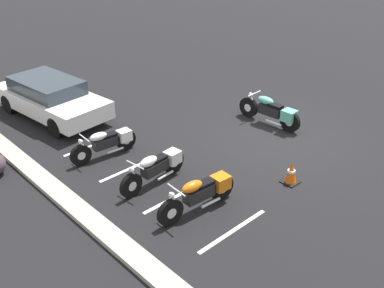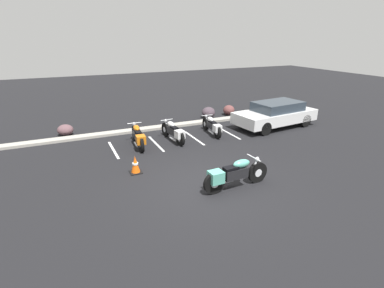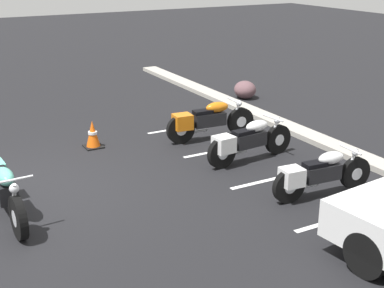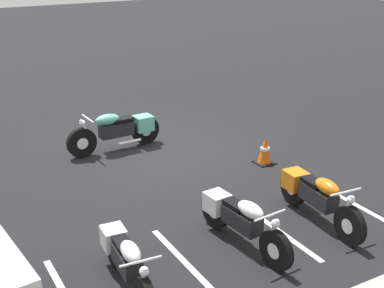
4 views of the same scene
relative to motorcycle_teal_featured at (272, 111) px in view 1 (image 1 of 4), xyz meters
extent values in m
plane|color=black|center=(-0.58, 0.44, -0.48)|extent=(60.00, 60.00, 0.00)
cylinder|color=black|center=(0.92, 0.04, -0.14)|extent=(0.69, 0.16, 0.68)
cylinder|color=silver|center=(0.92, 0.04, -0.14)|extent=(0.27, 0.14, 0.26)
cylinder|color=black|center=(-0.68, -0.04, -0.14)|extent=(0.69, 0.16, 0.68)
cylinder|color=silver|center=(-0.68, -0.04, -0.14)|extent=(0.27, 0.14, 0.26)
cube|color=black|center=(0.07, 0.00, 0.02)|extent=(0.80, 0.33, 0.31)
ellipsoid|color=#59B29E|center=(0.27, 0.01, 0.30)|extent=(0.59, 0.30, 0.25)
cube|color=black|center=(-0.11, -0.01, 0.22)|extent=(0.47, 0.27, 0.08)
cube|color=#59B29E|center=(-0.63, -0.03, 0.05)|extent=(0.43, 0.39, 0.35)
cylinder|color=silver|center=(0.79, 0.04, 0.13)|extent=(0.27, 0.08, 0.55)
cylinder|color=silver|center=(0.73, 0.04, 0.40)|extent=(0.07, 0.64, 0.04)
sphere|color=silver|center=(0.87, 0.04, 0.32)|extent=(0.14, 0.14, 0.14)
cylinder|color=silver|center=(-0.20, 0.13, -0.29)|extent=(0.57, 0.10, 0.07)
cylinder|color=black|center=(-1.63, 5.69, -0.15)|extent=(0.16, 0.66, 0.65)
cylinder|color=silver|center=(-1.63, 5.69, -0.15)|extent=(0.14, 0.26, 0.25)
cylinder|color=black|center=(-1.74, 4.15, -0.15)|extent=(0.16, 0.66, 0.65)
cylinder|color=silver|center=(-1.74, 4.15, -0.15)|extent=(0.14, 0.26, 0.25)
cube|color=black|center=(-1.68, 4.87, 0.00)|extent=(0.33, 0.77, 0.30)
ellipsoid|color=orange|center=(-1.67, 5.07, 0.27)|extent=(0.30, 0.57, 0.24)
cube|color=black|center=(-1.70, 4.70, 0.20)|extent=(0.27, 0.45, 0.08)
cube|color=orange|center=(-1.73, 4.20, 0.03)|extent=(0.38, 0.42, 0.34)
cylinder|color=silver|center=(-1.64, 5.57, 0.11)|extent=(0.08, 0.26, 0.53)
cylinder|color=silver|center=(-1.64, 5.51, 0.37)|extent=(0.62, 0.08, 0.04)
sphere|color=silver|center=(-1.63, 5.64, 0.29)|extent=(0.14, 0.14, 0.14)
cylinder|color=silver|center=(-1.84, 4.63, -0.30)|extent=(0.11, 0.55, 0.07)
cylinder|color=black|center=(-0.16, 5.67, -0.16)|extent=(0.17, 0.64, 0.64)
cylinder|color=silver|center=(-0.16, 5.67, -0.16)|extent=(0.14, 0.25, 0.24)
cylinder|color=black|center=(-0.03, 4.18, -0.16)|extent=(0.17, 0.64, 0.64)
cylinder|color=silver|center=(-0.03, 4.18, -0.16)|extent=(0.14, 0.25, 0.24)
cube|color=black|center=(-0.09, 4.88, -0.02)|extent=(0.33, 0.75, 0.29)
ellipsoid|color=white|center=(-0.11, 5.07, 0.24)|extent=(0.30, 0.56, 0.23)
cube|color=black|center=(-0.08, 4.71, 0.18)|extent=(0.27, 0.44, 0.08)
cube|color=white|center=(-0.04, 4.23, 0.01)|extent=(0.38, 0.42, 0.33)
cylinder|color=silver|center=(-0.15, 5.55, 0.09)|extent=(0.08, 0.26, 0.51)
cylinder|color=silver|center=(-0.15, 5.50, 0.34)|extent=(0.60, 0.09, 0.03)
sphere|color=silver|center=(-0.16, 5.62, 0.26)|extent=(0.14, 0.14, 0.14)
cylinder|color=silver|center=(-0.21, 4.63, -0.30)|extent=(0.11, 0.53, 0.07)
cylinder|color=black|center=(1.98, 5.77, -0.18)|extent=(0.16, 0.61, 0.61)
cylinder|color=silver|center=(1.98, 5.77, -0.18)|extent=(0.13, 0.24, 0.23)
cylinder|color=black|center=(1.87, 4.35, -0.18)|extent=(0.16, 0.61, 0.61)
cylinder|color=silver|center=(1.87, 4.35, -0.18)|extent=(0.13, 0.24, 0.23)
cube|color=black|center=(1.92, 5.01, -0.04)|extent=(0.31, 0.72, 0.28)
ellipsoid|color=white|center=(1.94, 5.20, 0.21)|extent=(0.28, 0.53, 0.22)
cube|color=black|center=(1.91, 4.86, 0.15)|extent=(0.25, 0.42, 0.07)
cube|color=white|center=(1.88, 4.40, -0.01)|extent=(0.36, 0.39, 0.31)
cylinder|color=silver|center=(1.97, 5.66, 0.06)|extent=(0.07, 0.24, 0.49)
cylinder|color=silver|center=(1.97, 5.60, 0.30)|extent=(0.57, 0.08, 0.03)
sphere|color=silver|center=(1.98, 5.72, 0.23)|extent=(0.13, 0.13, 0.13)
cylinder|color=silver|center=(1.78, 4.79, -0.31)|extent=(0.10, 0.51, 0.06)
cylinder|color=black|center=(4.13, 3.85, -0.16)|extent=(0.66, 0.28, 0.64)
cylinder|color=black|center=(3.97, 5.42, -0.16)|extent=(0.66, 0.28, 0.64)
cylinder|color=black|center=(6.87, 4.13, -0.16)|extent=(0.66, 0.28, 0.64)
cylinder|color=black|center=(6.71, 5.70, -0.16)|extent=(0.66, 0.28, 0.64)
cube|color=white|center=(5.42, 4.78, 0.08)|extent=(4.46, 2.23, 0.55)
cube|color=#2D3842|center=(5.57, 4.79, 0.58)|extent=(2.55, 1.75, 0.45)
cube|color=#A8A399|center=(-0.58, 6.94, -0.42)|extent=(18.00, 0.50, 0.12)
cube|color=black|center=(-2.45, 2.34, -0.46)|extent=(0.40, 0.40, 0.03)
cone|color=#EA590F|center=(-2.45, 2.34, -0.17)|extent=(0.32, 0.32, 0.61)
cylinder|color=white|center=(-2.45, 2.34, -0.14)|extent=(0.20, 0.20, 0.06)
cube|color=white|center=(-2.74, 4.84, -0.48)|extent=(0.10, 2.10, 0.00)
cube|color=white|center=(-0.91, 4.84, -0.48)|extent=(0.10, 2.10, 0.00)
cube|color=white|center=(0.93, 4.84, -0.48)|extent=(0.10, 2.10, 0.00)
cube|color=white|center=(2.76, 4.84, -0.48)|extent=(0.10, 2.10, 0.00)
camera|label=1|loc=(-7.75, 10.80, 5.85)|focal=42.00mm
camera|label=2|loc=(-4.55, -6.95, 3.97)|focal=28.00mm
camera|label=3|loc=(8.39, -1.12, 3.54)|focal=50.00mm
camera|label=4|loc=(4.25, 10.96, 4.13)|focal=50.00mm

